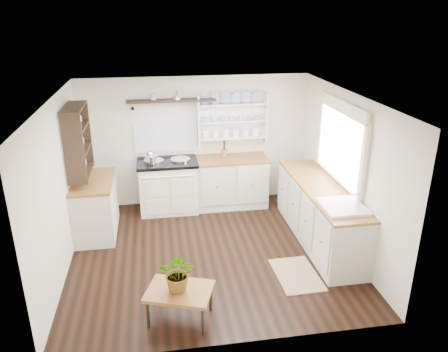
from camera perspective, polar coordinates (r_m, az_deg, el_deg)
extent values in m
cube|color=black|center=(6.56, -1.81, -9.91)|extent=(4.00, 3.80, 0.01)
cube|color=beige|center=(7.83, -3.75, 4.57)|extent=(4.00, 0.02, 2.30)
cube|color=beige|center=(6.58, 15.60, 0.52)|extent=(0.02, 3.80, 2.30)
cube|color=beige|center=(6.14, -20.78, -1.63)|extent=(0.02, 3.80, 2.30)
cube|color=white|center=(5.72, -2.08, 10.22)|extent=(4.00, 3.80, 0.01)
cube|color=white|center=(6.58, 15.05, 3.80)|extent=(0.04, 1.40, 1.00)
cube|color=white|center=(6.58, 14.89, 3.80)|extent=(0.02, 1.50, 1.10)
cube|color=beige|center=(6.42, 15.21, 8.73)|extent=(0.04, 1.55, 0.18)
cube|color=silver|center=(7.73, -7.27, -1.43)|extent=(0.99, 0.64, 0.87)
cube|color=black|center=(7.56, -7.43, 1.78)|extent=(1.03, 0.68, 0.05)
cylinder|color=silver|center=(7.55, -9.16, 1.96)|extent=(0.34, 0.34, 0.03)
cylinder|color=silver|center=(7.56, -5.72, 2.16)|extent=(0.34, 0.34, 0.03)
cylinder|color=silver|center=(7.27, -7.27, -0.08)|extent=(0.89, 0.02, 0.02)
cube|color=beige|center=(7.86, 0.95, -0.81)|extent=(1.25, 0.60, 0.88)
cube|color=brown|center=(7.71, 0.97, 2.22)|extent=(1.27, 0.63, 0.04)
cube|color=beige|center=(6.83, 12.37, -4.91)|extent=(0.60, 2.40, 0.88)
cube|color=brown|center=(6.65, 12.67, -1.50)|extent=(0.62, 2.43, 0.04)
cube|color=white|center=(6.06, 15.16, -4.90)|extent=(0.55, 0.60, 0.28)
cylinder|color=silver|center=(6.06, 17.07, -3.02)|extent=(0.02, 0.02, 0.22)
cube|color=beige|center=(7.18, -16.44, -3.96)|extent=(0.60, 1.10, 0.88)
cube|color=brown|center=(7.01, -16.81, -0.70)|extent=(0.62, 1.13, 0.04)
cube|color=white|center=(7.79, 1.00, 7.57)|extent=(1.20, 0.03, 0.90)
cube|color=white|center=(7.70, 1.12, 7.42)|extent=(1.20, 0.22, 0.02)
cylinder|color=navy|center=(7.65, 1.12, 9.40)|extent=(0.20, 0.02, 0.20)
cube|color=black|center=(7.49, -6.88, 9.77)|extent=(1.50, 0.24, 0.04)
cone|color=black|center=(7.58, -11.83, 8.76)|extent=(0.06, 0.20, 0.06)
cone|color=black|center=(7.63, -1.93, 9.28)|extent=(0.06, 0.20, 0.06)
cube|color=black|center=(6.82, -18.57, 4.46)|extent=(0.28, 0.80, 1.05)
cylinder|color=#9B5738|center=(7.73, -0.02, 3.00)|extent=(0.11, 0.11, 0.12)
cube|color=brown|center=(5.15, -5.84, -14.75)|extent=(0.86, 0.73, 0.04)
cylinder|color=black|center=(5.19, -9.92, -17.38)|extent=(0.04, 0.04, 0.36)
cylinder|color=black|center=(5.51, -8.43, -14.73)|extent=(0.04, 0.04, 0.36)
cylinder|color=black|center=(5.04, -2.79, -18.39)|extent=(0.04, 0.04, 0.36)
cylinder|color=black|center=(5.37, -1.77, -15.56)|extent=(0.04, 0.04, 0.36)
imported|color=#3F7233|center=(5.01, -5.95, -12.47)|extent=(0.49, 0.46, 0.45)
cube|color=#7E5B49|center=(6.13, 9.45, -12.61)|extent=(0.57, 0.86, 0.02)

